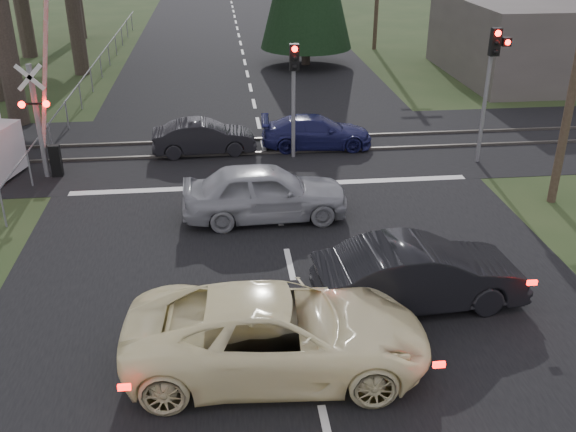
{
  "coord_description": "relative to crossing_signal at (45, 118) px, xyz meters",
  "views": [
    {
      "loc": [
        -1.58,
        -11.13,
        8.19
      ],
      "look_at": [
        -0.03,
        3.14,
        1.3
      ],
      "focal_mm": 40.0,
      "sensor_mm": 36.0,
      "label": 1
    }
  ],
  "objects": [
    {
      "name": "dark_car_far",
      "position": [
        5.05,
        1.74,
        -1.44
      ],
      "size": [
        3.81,
        1.51,
        1.23
      ],
      "primitive_type": "imported",
      "rotation": [
        0.0,
        0.0,
        1.63
      ],
      "color": "black",
      "rests_on": "ground"
    },
    {
      "name": "rail_corridor",
      "position": [
        7.27,
        2.21,
        -2.05
      ],
      "size": [
        120.0,
        8.0,
        0.01
      ],
      "primitive_type": "cube",
      "color": "black",
      "rests_on": "ground"
    },
    {
      "name": "stop_line",
      "position": [
        7.27,
        -1.59,
        -2.05
      ],
      "size": [
        13.0,
        0.35,
        0.0
      ],
      "primitive_type": "cube",
      "color": "silver",
      "rests_on": "ground"
    },
    {
      "name": "dark_hatchback",
      "position": [
        9.97,
        -8.89,
        -1.28
      ],
      "size": [
        4.82,
        1.95,
        1.56
      ],
      "primitive_type": "imported",
      "rotation": [
        0.0,
        0.0,
        1.63
      ],
      "color": "black",
      "rests_on": "ground"
    },
    {
      "name": "road",
      "position": [
        7.27,
        0.21,
        -2.05
      ],
      "size": [
        14.0,
        100.0,
        0.01
      ],
      "primitive_type": "cube",
      "color": "black",
      "rests_on": "ground"
    },
    {
      "name": "traffic_signal_right",
      "position": [
        14.82,
        -0.31,
        1.26
      ],
      "size": [
        0.68,
        0.48,
        4.7
      ],
      "color": "slate",
      "rests_on": "ground"
    },
    {
      "name": "traffic_signal_center",
      "position": [
        8.27,
        0.89,
        0.75
      ],
      "size": [
        0.32,
        0.48,
        4.1
      ],
      "color": "slate",
      "rests_on": "ground"
    },
    {
      "name": "cream_coupe",
      "position": [
        6.6,
        -10.79,
        -1.24
      ],
      "size": [
        6.03,
        3.06,
        1.63
      ],
      "primitive_type": "imported",
      "rotation": [
        0.0,
        0.0,
        1.51
      ],
      "color": "#F8EDB2",
      "rests_on": "ground"
    },
    {
      "name": "blue_sedan",
      "position": [
        9.27,
        1.96,
        -1.46
      ],
      "size": [
        4.24,
        1.93,
        1.2
      ],
      "primitive_type": "imported",
      "rotation": [
        0.0,
        0.0,
        1.51
      ],
      "color": "#1A1B4E",
      "rests_on": "ground"
    },
    {
      "name": "fence_left",
      "position": [
        -0.53,
        12.71,
        -2.06
      ],
      "size": [
        0.1,
        36.0,
        1.2
      ],
      "primitive_type": null,
      "color": "slate",
      "rests_on": "ground"
    },
    {
      "name": "ground",
      "position": [
        7.27,
        -9.79,
        -2.06
      ],
      "size": [
        120.0,
        120.0,
        0.0
      ],
      "primitive_type": "plane",
      "color": "#253719",
      "rests_on": "ground"
    },
    {
      "name": "rail_near",
      "position": [
        7.27,
        1.41,
        -2.01
      ],
      "size": [
        120.0,
        0.12,
        0.1
      ],
      "primitive_type": "cube",
      "color": "#59544C",
      "rests_on": "ground"
    },
    {
      "name": "crossing_signal",
      "position": [
        0.0,
        0.0,
        0.0
      ],
      "size": [
        1.62,
        0.38,
        6.96
      ],
      "color": "slate",
      "rests_on": "ground"
    },
    {
      "name": "rail_far",
      "position": [
        7.27,
        3.01,
        -2.01
      ],
      "size": [
        120.0,
        0.12,
        0.1
      ],
      "primitive_type": "cube",
      "color": "#59544C",
      "rests_on": "ground"
    },
    {
      "name": "silver_car",
      "position": [
        6.87,
        -3.97,
        -1.25
      ],
      "size": [
        4.81,
        2.03,
        1.62
      ],
      "primitive_type": "imported",
      "rotation": [
        0.0,
        0.0,
        1.6
      ],
      "color": "#929499",
      "rests_on": "ground"
    }
  ]
}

